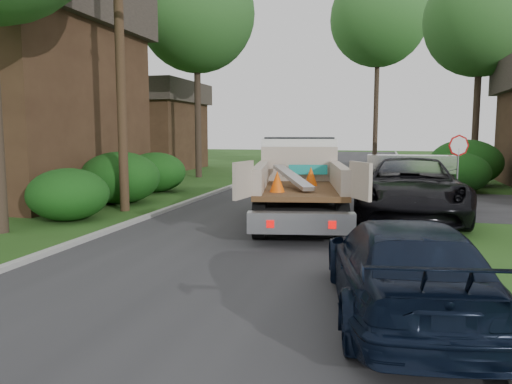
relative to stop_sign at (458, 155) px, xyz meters
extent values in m
plane|color=#214614|center=(-5.20, -9.00, -1.78)|extent=(120.00, 120.00, 0.00)
cube|color=#28282B|center=(-5.20, 1.00, -1.77)|extent=(8.00, 90.00, 0.02)
cube|color=#9E9E99|center=(-9.30, 1.00, -1.72)|extent=(0.20, 90.00, 0.12)
cube|color=#9E9E99|center=(-1.10, 1.00, -1.72)|extent=(0.20, 90.00, 0.12)
cylinder|color=slate|center=(0.00, 0.00, -0.78)|extent=(0.06, 0.06, 2.00)
cylinder|color=#B20A0A|center=(0.00, 0.00, 0.32)|extent=(0.71, 0.32, 0.76)
cylinder|color=#382619|center=(-10.70, -4.00, 3.22)|extent=(0.30, 0.30, 10.00)
cube|color=#382317|center=(-18.70, 13.00, 0.47)|extent=(7.00, 7.00, 4.50)
cube|color=#332B26|center=(-18.70, 13.00, 3.42)|extent=(7.56, 7.56, 1.40)
cube|color=#332B26|center=(-18.70, 13.00, 4.12)|extent=(1.05, 7.56, 0.20)
ellipsoid|color=#0E3C10|center=(-11.40, -6.00, -1.01)|extent=(2.34, 2.34, 1.53)
ellipsoid|color=#0E3C10|center=(-11.70, -2.50, -0.84)|extent=(2.86, 2.86, 1.87)
ellipsoid|color=#0E3C10|center=(-12.00, 1.00, -0.93)|extent=(2.60, 2.60, 1.70)
ellipsoid|color=#0E3C10|center=(0.60, 4.00, -0.93)|extent=(2.60, 2.60, 1.70)
ellipsoid|color=#0E3C10|center=(1.30, 7.00, -0.67)|extent=(3.38, 3.38, 2.21)
cylinder|color=#2D2119|center=(-12.70, 8.00, 2.72)|extent=(0.36, 0.36, 9.00)
sphere|color=#245B21|center=(-12.70, 8.00, 7.22)|extent=(6.40, 6.40, 6.40)
cylinder|color=#2D2119|center=(2.30, 11.00, 2.47)|extent=(0.36, 0.36, 8.50)
sphere|color=#245B21|center=(2.30, 11.00, 6.72)|extent=(6.00, 6.00, 6.00)
cylinder|color=#2D2119|center=(-19.20, 4.00, 2.72)|extent=(0.36, 0.36, 9.00)
sphere|color=#245B21|center=(-19.20, 4.00, 7.22)|extent=(6.00, 6.00, 6.00)
cylinder|color=#2D2119|center=(-3.20, 21.00, 3.72)|extent=(0.36, 0.36, 11.00)
sphere|color=#245B21|center=(-3.20, 21.00, 9.22)|extent=(7.20, 7.20, 7.20)
cylinder|color=black|center=(-6.08, -3.21, -1.31)|extent=(0.47, 0.97, 0.93)
cylinder|color=black|center=(-4.14, -2.86, -1.31)|extent=(0.47, 0.97, 0.93)
cylinder|color=black|center=(-5.38, -7.09, -1.31)|extent=(0.47, 0.97, 0.93)
cylinder|color=black|center=(-3.44, -6.74, -1.31)|extent=(0.47, 0.97, 0.93)
cube|color=black|center=(-4.78, -4.88, -1.13)|extent=(3.11, 6.29, 0.25)
cube|color=white|center=(-5.16, -2.73, -0.22)|extent=(2.58, 2.24, 1.61)
cube|color=black|center=(-5.16, -2.73, 0.35)|extent=(2.40, 2.06, 0.57)
cube|color=#472D19|center=(-4.65, -5.59, -0.74)|extent=(2.91, 4.08, 0.12)
cube|color=beige|center=(-4.98, -3.75, -0.17)|extent=(2.27, 0.51, 1.04)
cube|color=beige|center=(-5.67, -5.77, -0.38)|extent=(0.88, 3.52, 0.62)
cube|color=beige|center=(-3.63, -5.41, -0.38)|extent=(0.88, 3.52, 0.62)
cube|color=silver|center=(-4.25, -7.79, -1.21)|extent=(2.41, 0.78, 0.47)
cube|color=#B20505|center=(-4.89, -8.09, -1.21)|extent=(0.17, 0.07, 0.17)
cube|color=#B20505|center=(-3.56, -7.85, -1.21)|extent=(0.17, 0.07, 0.17)
cube|color=beige|center=(-5.56, -7.86, -0.27)|extent=(0.24, 0.93, 0.83)
cube|color=beige|center=(-3.01, -7.40, -0.27)|extent=(0.54, 0.85, 0.83)
cube|color=silver|center=(-4.87, -5.53, -0.39)|extent=(1.54, 2.52, 0.48)
cone|color=#F2590A|center=(-5.05, -6.61, -0.42)|extent=(0.43, 0.43, 0.52)
cone|color=#F2590A|center=(-4.45, -4.92, -0.42)|extent=(0.43, 0.43, 0.52)
cube|color=#148C84|center=(-4.68, -3.96, -0.31)|extent=(1.14, 0.30, 0.29)
imported|color=black|center=(-1.72, -2.97, -0.86)|extent=(3.09, 6.59, 1.82)
imported|color=black|center=(-2.21, -11.50, -1.09)|extent=(2.62, 5.00, 1.38)
camera|label=1|loc=(-2.52, -18.59, 0.81)|focal=35.00mm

